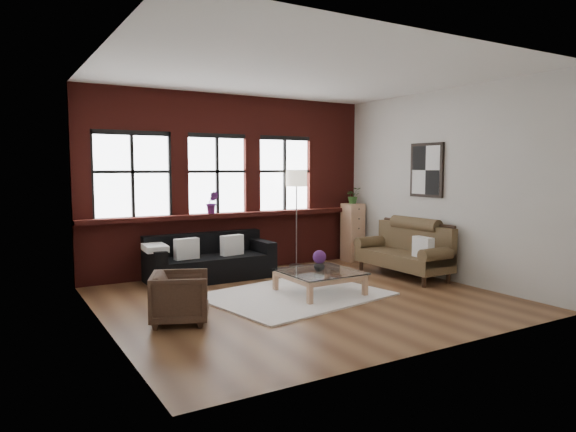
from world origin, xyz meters
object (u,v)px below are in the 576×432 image
vase (319,265)px  drawer_chest (353,232)px  dark_sofa (211,257)px  vintage_settee (403,249)px  armchair (180,297)px  floor_lamp (296,215)px  coffee_table (319,283)px

vase → drawer_chest: 2.92m
dark_sofa → vintage_settee: vintage_settee is taller
armchair → floor_lamp: size_ratio=0.34×
coffee_table → dark_sofa: bearing=119.5°
coffee_table → vase: (0.00, 0.00, 0.27)m
dark_sofa → vintage_settee: 3.32m
drawer_chest → floor_lamp: size_ratio=0.59×
dark_sofa → drawer_chest: drawer_chest is taller
dark_sofa → vintage_settee: size_ratio=1.16×
vase → floor_lamp: bearing=67.5°
vintage_settee → drawer_chest: drawer_chest is taller
floor_lamp → dark_sofa: bearing=-172.4°
armchair → dark_sofa: bearing=-8.1°
dark_sofa → coffee_table: (1.01, -1.79, -0.21)m
armchair → coffee_table: size_ratio=0.63×
armchair → floor_lamp: bearing=-30.3°
vase → drawer_chest: size_ratio=0.15×
drawer_chest → vintage_settee: bearing=-96.9°
armchair → vintage_settee: bearing=-59.1°
armchair → vase: size_ratio=4.03×
dark_sofa → vase: dark_sofa is taller
dark_sofa → drawer_chest: 3.17m
armchair → coffee_table: (2.27, 0.33, -0.14)m
drawer_chest → floor_lamp: 1.36m
dark_sofa → drawer_chest: (3.16, 0.18, 0.20)m
vase → dark_sofa: bearing=119.5°
dark_sofa → floor_lamp: (1.86, 0.25, 0.61)m
dark_sofa → vase: size_ratio=12.45×
dark_sofa → coffee_table: size_ratio=1.96×
dark_sofa → vase: bearing=-60.5°
drawer_chest → floor_lamp: bearing=176.9°
floor_lamp → drawer_chest: bearing=-3.1°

